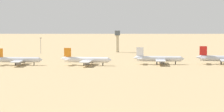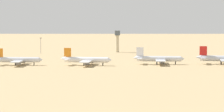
% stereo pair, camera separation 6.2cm
% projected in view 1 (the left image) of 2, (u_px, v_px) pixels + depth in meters
% --- Properties ---
extents(ground, '(4000.00, 4000.00, 0.00)m').
position_uv_depth(ground, '(89.00, 69.00, 341.47)').
color(ground, tan).
extents(ridge_center, '(315.63, 256.80, 133.48)m').
position_uv_depth(ridge_center, '(98.00, 6.00, 1471.11)').
color(ridge_center, gray).
rests_on(ridge_center, ground).
extents(ridge_east, '(400.23, 316.44, 103.34)m').
position_uv_depth(ridge_east, '(176.00, 11.00, 1491.08)').
color(ridge_east, gray).
rests_on(ridge_east, ground).
extents(parked_jet_orange_2, '(37.74, 31.79, 12.46)m').
position_uv_depth(parked_jet_orange_2, '(17.00, 60.00, 365.10)').
color(parked_jet_orange_2, silver).
rests_on(parked_jet_orange_2, ground).
extents(parked_jet_orange_3, '(38.80, 33.04, 12.84)m').
position_uv_depth(parked_jet_orange_3, '(86.00, 60.00, 363.73)').
color(parked_jet_orange_3, white).
rests_on(parked_jet_orange_3, ground).
extents(parked_jet_white_4, '(39.19, 33.12, 12.94)m').
position_uv_depth(parked_jet_white_4, '(158.00, 59.00, 371.60)').
color(parked_jet_white_4, silver).
rests_on(parked_jet_white_4, ground).
extents(parked_jet_red_5, '(41.10, 35.05, 13.61)m').
position_uv_depth(parked_jet_red_5, '(223.00, 58.00, 371.89)').
color(parked_jet_red_5, silver).
rests_on(parked_jet_red_5, ground).
extents(control_tower, '(5.20, 5.20, 21.78)m').
position_uv_depth(control_tower, '(117.00, 39.00, 494.66)').
color(control_tower, '#C6B793').
rests_on(control_tower, ground).
extents(light_pole_mid, '(1.80, 0.50, 15.47)m').
position_uv_depth(light_pole_mid, '(41.00, 44.00, 475.77)').
color(light_pole_mid, '#59595E').
rests_on(light_pole_mid, ground).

